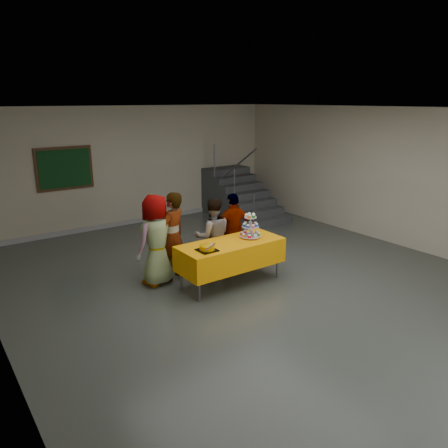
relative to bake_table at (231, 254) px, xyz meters
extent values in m
plane|color=#4C514C|center=(0.33, -0.37, -0.56)|extent=(10.00, 10.00, 0.00)
cube|color=#C0B59B|center=(0.33, 4.63, 0.94)|extent=(8.00, 0.04, 3.00)
cube|color=#C0B59B|center=(4.33, -0.37, 0.94)|extent=(0.04, 10.00, 3.00)
cube|color=silver|center=(0.33, -0.37, 2.44)|extent=(8.00, 10.00, 0.04)
cube|color=#999999|center=(0.33, 4.61, -0.50)|extent=(7.90, 0.03, 0.12)
cylinder|color=#595960|center=(-0.84, -0.29, -0.19)|extent=(0.04, 0.04, 0.73)
cylinder|color=#595960|center=(0.84, -0.29, -0.19)|extent=(0.04, 0.04, 0.73)
cylinder|color=#595960|center=(-0.84, 0.29, -0.19)|extent=(0.04, 0.04, 0.73)
cylinder|color=#595960|center=(0.84, 0.29, -0.19)|extent=(0.04, 0.04, 0.73)
cube|color=#595960|center=(0.00, 0.00, 0.18)|extent=(1.80, 0.70, 0.02)
cube|color=#FF9D05|center=(0.00, 0.00, -0.01)|extent=(1.88, 0.78, 0.44)
cylinder|color=silver|center=(0.44, 0.02, 0.22)|extent=(0.18, 0.18, 0.01)
cylinder|color=silver|center=(0.44, 0.02, 0.42)|extent=(0.02, 0.02, 0.42)
cylinder|color=silver|center=(0.44, 0.02, 0.24)|extent=(0.38, 0.38, 0.01)
cylinder|color=silver|center=(0.44, 0.02, 0.41)|extent=(0.30, 0.30, 0.01)
cylinder|color=silver|center=(0.44, 0.02, 0.58)|extent=(0.22, 0.22, 0.01)
cube|color=black|center=(-0.58, -0.13, 0.22)|extent=(0.30, 0.30, 0.02)
cylinder|color=orange|center=(-0.58, -0.13, 0.27)|extent=(0.25, 0.25, 0.07)
ellipsoid|color=orange|center=(-0.58, -0.13, 0.30)|extent=(0.25, 0.25, 0.05)
ellipsoid|color=white|center=(-0.53, -0.16, 0.32)|extent=(0.08, 0.08, 0.02)
cube|color=silver|center=(-0.60, -0.26, 0.32)|extent=(0.30, 0.16, 0.04)
imported|color=slate|center=(-1.04, 0.77, 0.25)|extent=(0.91, 0.74, 1.61)
imported|color=slate|center=(-0.70, 0.79, 0.24)|extent=(0.69, 0.58, 1.60)
imported|color=slate|center=(0.02, 0.59, 0.16)|extent=(0.86, 0.78, 1.43)
imported|color=slate|center=(0.57, 0.67, 0.17)|extent=(0.89, 0.48, 1.44)
cube|color=#424447|center=(3.03, 2.38, -0.47)|extent=(1.30, 0.30, 0.18)
cube|color=#424447|center=(3.03, 2.68, -0.38)|extent=(1.30, 0.30, 0.36)
cube|color=#424447|center=(3.03, 2.98, -0.29)|extent=(1.30, 0.30, 0.54)
cube|color=#424447|center=(3.03, 3.28, -0.20)|extent=(1.30, 0.30, 0.72)
cube|color=#424447|center=(3.03, 3.58, -0.11)|extent=(1.30, 0.30, 0.90)
cube|color=#424447|center=(3.03, 3.88, -0.02)|extent=(1.30, 0.30, 1.08)
cube|color=#424447|center=(3.03, 4.18, 0.07)|extent=(1.30, 0.30, 1.26)
cube|color=#424447|center=(3.03, 4.48, 0.07)|extent=(1.30, 0.30, 1.26)
cylinder|color=#595960|center=(2.43, 2.33, -0.11)|extent=(0.04, 0.04, 0.90)
cylinder|color=#595960|center=(2.43, 3.13, 0.43)|extent=(0.04, 0.04, 0.90)
cylinder|color=#595960|center=(2.43, 4.03, 0.97)|extent=(0.04, 0.04, 0.90)
cylinder|color=#595960|center=(2.43, 3.18, 0.88)|extent=(0.04, 1.85, 1.20)
cube|color=#472B16|center=(-1.40, 4.60, 1.04)|extent=(1.30, 0.04, 1.00)
cube|color=#143F1A|center=(-1.40, 4.57, 1.04)|extent=(1.18, 0.02, 0.88)
camera|label=1|loc=(-4.27, -5.75, 2.60)|focal=35.00mm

